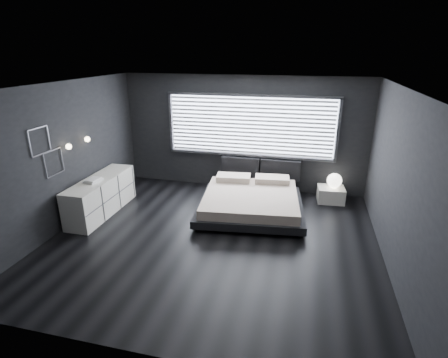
# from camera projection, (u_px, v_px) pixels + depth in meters

# --- Properties ---
(room) EXTENTS (6.04, 6.00, 2.80)m
(room) POSITION_uv_depth(u_px,v_px,m) (212.00, 169.00, 6.09)
(room) COLOR black
(room) RESTS_ON ground
(window) EXTENTS (4.14, 0.09, 1.52)m
(window) POSITION_uv_depth(u_px,v_px,m) (250.00, 126.00, 8.42)
(window) COLOR white
(window) RESTS_ON ground
(headboard) EXTENTS (1.96, 0.16, 0.52)m
(headboard) POSITION_uv_depth(u_px,v_px,m) (260.00, 169.00, 8.67)
(headboard) COLOR black
(headboard) RESTS_ON ground
(sconce_near) EXTENTS (0.18, 0.11, 0.11)m
(sconce_near) POSITION_uv_depth(u_px,v_px,m) (69.00, 147.00, 6.71)
(sconce_near) COLOR silver
(sconce_near) RESTS_ON ground
(sconce_far) EXTENTS (0.18, 0.11, 0.11)m
(sconce_far) POSITION_uv_depth(u_px,v_px,m) (87.00, 139.00, 7.25)
(sconce_far) COLOR silver
(sconce_far) RESTS_ON ground
(wall_art_upper) EXTENTS (0.01, 0.48, 0.48)m
(wall_art_upper) POSITION_uv_depth(u_px,v_px,m) (40.00, 141.00, 6.09)
(wall_art_upper) COLOR #47474C
(wall_art_upper) RESTS_ON ground
(wall_art_lower) EXTENTS (0.01, 0.48, 0.48)m
(wall_art_lower) POSITION_uv_depth(u_px,v_px,m) (54.00, 163.00, 6.48)
(wall_art_lower) COLOR #47474C
(wall_art_lower) RESTS_ON ground
(bed) EXTENTS (2.44, 2.35, 0.57)m
(bed) POSITION_uv_depth(u_px,v_px,m) (251.00, 201.00, 7.59)
(bed) COLOR black
(bed) RESTS_ON ground
(nightstand) EXTENTS (0.64, 0.55, 0.35)m
(nightstand) POSITION_uv_depth(u_px,v_px,m) (331.00, 194.00, 8.14)
(nightstand) COLOR silver
(nightstand) RESTS_ON ground
(orb_lamp) EXTENTS (0.34, 0.34, 0.34)m
(orb_lamp) POSITION_uv_depth(u_px,v_px,m) (334.00, 181.00, 8.03)
(orb_lamp) COLOR white
(orb_lamp) RESTS_ON nightstand
(dresser) EXTENTS (0.56, 1.98, 0.79)m
(dresser) POSITION_uv_depth(u_px,v_px,m) (101.00, 196.00, 7.52)
(dresser) COLOR silver
(dresser) RESTS_ON ground
(book_stack) EXTENTS (0.31, 0.38, 0.07)m
(book_stack) POSITION_uv_depth(u_px,v_px,m) (93.00, 180.00, 7.19)
(book_stack) COLOR silver
(book_stack) RESTS_ON dresser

